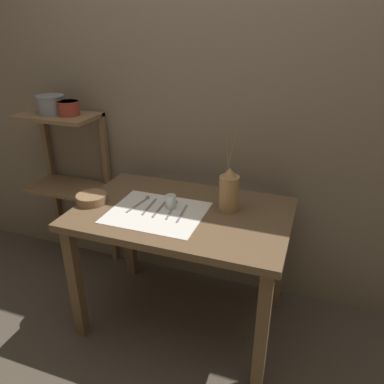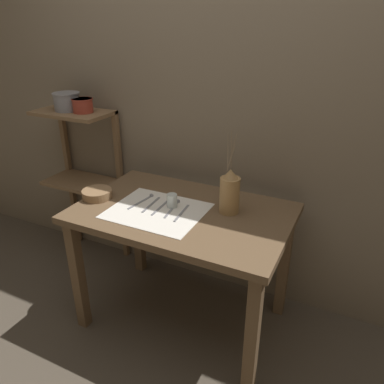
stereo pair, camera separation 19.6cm
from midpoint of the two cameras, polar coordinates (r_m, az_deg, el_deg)
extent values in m
plane|color=brown|center=(2.48, -3.71, -18.64)|extent=(12.00, 12.00, 0.00)
cube|color=#7A6B56|center=(2.31, 0.27, 12.19)|extent=(7.00, 0.06, 2.40)
cube|color=brown|center=(2.04, -4.28, -3.40)|extent=(1.16, 0.75, 0.04)
cube|color=brown|center=(2.28, -19.76, -13.12)|extent=(0.06, 0.06, 0.72)
cube|color=brown|center=(1.90, 7.54, -20.45)|extent=(0.06, 0.06, 0.72)
cube|color=brown|center=(2.69, -11.60, -5.71)|extent=(0.06, 0.06, 0.72)
cube|color=brown|center=(2.38, 10.93, -10.04)|extent=(0.06, 0.06, 0.72)
cube|color=brown|center=(2.64, -21.91, 10.66)|extent=(0.52, 0.30, 0.02)
cube|color=brown|center=(2.79, -20.28, 0.61)|extent=(0.52, 0.30, 0.02)
cube|color=brown|center=(3.05, -22.15, 1.21)|extent=(0.04, 0.04, 1.15)
cube|color=brown|center=(2.77, -14.51, -0.09)|extent=(0.04, 0.04, 1.15)
cube|color=white|center=(2.03, -8.17, -3.17)|extent=(0.50, 0.42, 0.00)
cylinder|color=#A87F4C|center=(1.99, 2.85, -0.30)|extent=(0.11, 0.11, 0.20)
cone|color=#A87F4C|center=(1.94, 2.93, 2.98)|extent=(0.08, 0.08, 0.05)
cylinder|color=#847056|center=(1.90, 2.97, 6.70)|extent=(0.01, 0.04, 0.21)
cylinder|color=#847056|center=(1.90, 3.09, 6.41)|extent=(0.05, 0.02, 0.19)
cylinder|color=#847056|center=(1.90, 2.43, 6.33)|extent=(0.02, 0.04, 0.19)
cylinder|color=#847056|center=(1.90, 3.00, 5.46)|extent=(0.03, 0.04, 0.14)
cylinder|color=#8E6B47|center=(2.21, -17.53, -1.02)|extent=(0.17, 0.17, 0.05)
cylinder|color=silver|center=(2.05, -6.00, -1.53)|extent=(0.06, 0.06, 0.08)
cube|color=gray|center=(2.12, -10.95, -2.01)|extent=(0.04, 0.20, 0.00)
sphere|color=gray|center=(2.18, -9.36, -0.91)|extent=(0.02, 0.02, 0.02)
cube|color=gray|center=(2.08, -9.22, -2.29)|extent=(0.02, 0.20, 0.00)
cube|color=gray|center=(2.05, -7.70, -2.63)|extent=(0.02, 0.20, 0.00)
cube|color=gray|center=(2.03, -5.99, -2.91)|extent=(0.04, 0.20, 0.00)
sphere|color=gray|center=(2.11, -5.18, -1.61)|extent=(0.02, 0.02, 0.02)
cube|color=gray|center=(1.99, -4.35, -3.36)|extent=(0.03, 0.20, 0.00)
cylinder|color=gray|center=(2.65, -22.78, 12.15)|extent=(0.17, 0.17, 0.12)
cylinder|color=gray|center=(2.64, -22.98, 13.30)|extent=(0.18, 0.18, 0.01)
cylinder|color=#9E3828|center=(2.56, -20.47, 11.84)|extent=(0.13, 0.13, 0.09)
cylinder|color=#9E3828|center=(2.56, -20.61, 12.74)|extent=(0.14, 0.14, 0.01)
camera|label=1|loc=(0.10, -92.86, -1.33)|focal=35.00mm
camera|label=2|loc=(0.10, 87.14, 1.33)|focal=35.00mm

